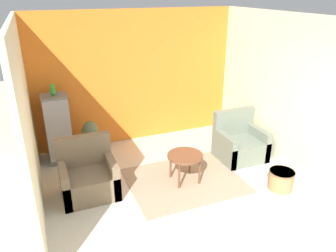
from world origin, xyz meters
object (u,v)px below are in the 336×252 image
wicker_basket (281,179)px  armchair_left (88,178)px  coffee_table (185,158)px  potted_plant (90,134)px  armchair_right (239,144)px  parrot (53,90)px  birdcage (58,129)px

wicker_basket → armchair_left: bearing=160.3°
coffee_table → potted_plant: (-1.32, 1.66, -0.03)m
armchair_left → armchair_right: bearing=2.5°
coffee_table → parrot: size_ratio=2.68×
potted_plant → wicker_basket: (2.72, -2.49, -0.26)m
potted_plant → wicker_basket: bearing=-42.5°
coffee_table → armchair_left: bearing=171.1°
parrot → potted_plant: parrot is taller
coffee_table → wicker_basket: size_ratio=1.43×
birdcage → parrot: (0.00, 0.00, 0.77)m
coffee_table → armchair_right: size_ratio=0.66×
armchair_right → birdcage: birdcage is taller
armchair_left → potted_plant: 1.45m
coffee_table → wicker_basket: bearing=-30.6°
birdcage → potted_plant: (0.60, 0.04, -0.22)m
potted_plant → wicker_basket: size_ratio=1.64×
parrot → potted_plant: bearing=3.3°
coffee_table → birdcage: birdcage is taller
coffee_table → potted_plant: size_ratio=0.88×
coffee_table → armchair_right: (1.36, 0.38, -0.17)m
coffee_table → potted_plant: bearing=128.5°
birdcage → potted_plant: size_ratio=1.89×
wicker_basket → parrot: bearing=143.5°
armchair_right → potted_plant: bearing=154.5°
armchair_left → potted_plant: armchair_left is taller
parrot → armchair_left: bearing=-77.4°
armchair_left → wicker_basket: armchair_left is taller
armchair_right → wicker_basket: 1.21m
armchair_right → birdcage: 3.53m
birdcage → potted_plant: birdcage is taller
armchair_right → birdcage: (-3.28, 1.25, 0.36)m
armchair_right → parrot: 3.69m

